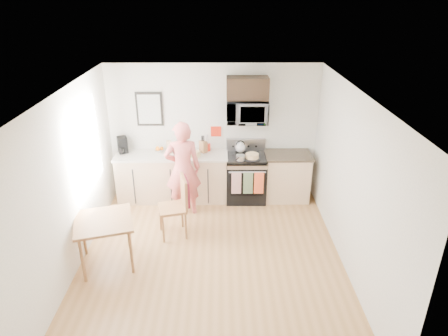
{
  "coord_description": "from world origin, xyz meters",
  "views": [
    {
      "loc": [
        0.15,
        -5.02,
        3.85
      ],
      "look_at": [
        0.2,
        1.0,
        1.11
      ],
      "focal_mm": 32.0,
      "sensor_mm": 36.0,
      "label": 1
    }
  ],
  "objects_px": {
    "microwave": "(247,111)",
    "cake": "(252,156)",
    "person": "(183,169)",
    "range": "(246,178)",
    "chair": "(181,198)",
    "dining_table": "(104,225)"
  },
  "relations": [
    {
      "from": "chair",
      "to": "dining_table",
      "type": "bearing_deg",
      "value": -157.11
    },
    {
      "from": "range",
      "to": "microwave",
      "type": "relative_size",
      "value": 1.53
    },
    {
      "from": "dining_table",
      "to": "range",
      "type": "bearing_deg",
      "value": 42.72
    },
    {
      "from": "microwave",
      "to": "chair",
      "type": "height_order",
      "value": "microwave"
    },
    {
      "from": "person",
      "to": "chair",
      "type": "relative_size",
      "value": 1.68
    },
    {
      "from": "dining_table",
      "to": "chair",
      "type": "bearing_deg",
      "value": 37.45
    },
    {
      "from": "chair",
      "to": "cake",
      "type": "bearing_deg",
      "value": 25.97
    },
    {
      "from": "range",
      "to": "chair",
      "type": "height_order",
      "value": "range"
    },
    {
      "from": "person",
      "to": "dining_table",
      "type": "bearing_deg",
      "value": 47.39
    },
    {
      "from": "cake",
      "to": "chair",
      "type": "bearing_deg",
      "value": -139.48
    },
    {
      "from": "dining_table",
      "to": "cake",
      "type": "xyz_separation_m",
      "value": [
        2.3,
        1.87,
        0.3
      ]
    },
    {
      "from": "dining_table",
      "to": "person",
      "type": "bearing_deg",
      "value": 55.53
    },
    {
      "from": "microwave",
      "to": "cake",
      "type": "xyz_separation_m",
      "value": [
        0.1,
        -0.27,
        -0.79
      ]
    },
    {
      "from": "range",
      "to": "cake",
      "type": "xyz_separation_m",
      "value": [
        0.1,
        -0.16,
        0.54
      ]
    },
    {
      "from": "person",
      "to": "chair",
      "type": "bearing_deg",
      "value": 83.17
    },
    {
      "from": "range",
      "to": "microwave",
      "type": "bearing_deg",
      "value": 90.06
    },
    {
      "from": "microwave",
      "to": "person",
      "type": "distance_m",
      "value": 1.59
    },
    {
      "from": "person",
      "to": "cake",
      "type": "relative_size",
      "value": 5.91
    },
    {
      "from": "microwave",
      "to": "person",
      "type": "xyz_separation_m",
      "value": [
        -1.17,
        -0.63,
        -0.88
      ]
    },
    {
      "from": "range",
      "to": "cake",
      "type": "relative_size",
      "value": 3.88
    },
    {
      "from": "range",
      "to": "person",
      "type": "bearing_deg",
      "value": -155.75
    },
    {
      "from": "range",
      "to": "microwave",
      "type": "xyz_separation_m",
      "value": [
        -0.0,
        0.1,
        1.32
      ]
    }
  ]
}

